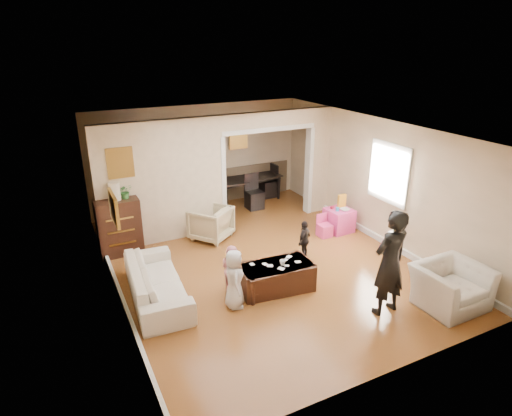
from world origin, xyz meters
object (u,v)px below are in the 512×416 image
coffee_table (276,277)px  child_toddler (304,240)px  adult_person (390,263)px  dining_table (244,189)px  child_kneel_b (232,269)px  cyan_cup (337,209)px  child_kneel_a (234,279)px  table_lamp (115,191)px  coffee_cup (283,263)px  play_table (339,220)px  armchair_front (450,286)px  armchair_back (211,223)px  dresser (119,227)px  sofa (157,281)px

coffee_table → child_toddler: 1.30m
adult_person → child_toddler: 2.17m
dining_table → child_kneel_b: child_kneel_b is taller
cyan_cup → dining_table: bearing=109.4°
child_kneel_a → child_toddler: (1.90, 0.90, -0.10)m
table_lamp → cyan_cup: table_lamp is taller
coffee_cup → play_table: 2.87m
armchair_front → child_kneel_b: 3.60m
play_table → child_kneel_b: child_kneel_b is taller
dining_table → coffee_cup: bearing=-112.2°
coffee_table → adult_person: (1.24, -1.36, 0.64)m
armchair_back → table_lamp: 2.13m
coffee_cup → child_kneel_b: (-0.80, 0.35, -0.09)m
armchair_back → play_table: armchair_back is taller
armchair_back → coffee_cup: 2.53m
dining_table → child_kneel_a: 4.98m
coffee_cup → child_toddler: bearing=40.1°
armchair_back → dresser: 1.91m
sofa → child_kneel_b: child_kneel_b is taller
cyan_cup → child_toddler: child_toddler is taller
table_lamp → coffee_table: bearing=-50.6°
dining_table → child_kneel_a: (-2.23, -4.45, 0.17)m
dresser → table_lamp: 0.76m
armchair_front → child_toddler: size_ratio=1.33×
armchair_back → coffee_table: (0.26, -2.45, -0.12)m
table_lamp → sofa: bearing=-83.1°
coffee_cup → play_table: bearing=33.7°
armchair_front → child_toddler: bearing=116.8°
armchair_front → coffee_cup: 2.75m
armchair_front → cyan_cup: 3.18m
dresser → play_table: size_ratio=2.12×
coffee_cup → coffee_table: bearing=153.4°
armchair_front → dresser: dresser is taller
dining_table → adult_person: size_ratio=1.10×
child_kneel_b → sofa: bearing=60.6°
table_lamp → child_toddler: table_lamp is taller
child_toddler → coffee_cup: bearing=7.2°
sofa → dining_table: dining_table is taller
coffee_table → dining_table: size_ratio=0.66×
play_table → child_toddler: (-1.43, -0.78, 0.14)m
child_kneel_a → child_kneel_b: size_ratio=1.17×
dining_table → adult_person: 5.68m
sofa → child_toddler: child_toddler is taller
sofa → dresser: 1.99m
cyan_cup → child_toddler: 1.52m
sofa → cyan_cup: bearing=-75.0°
armchair_back → cyan_cup: size_ratio=9.90×
child_kneel_b → child_toddler: size_ratio=1.07×
cyan_cup → child_toddler: bearing=-151.1°
armchair_front → coffee_cup: bearing=143.0°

